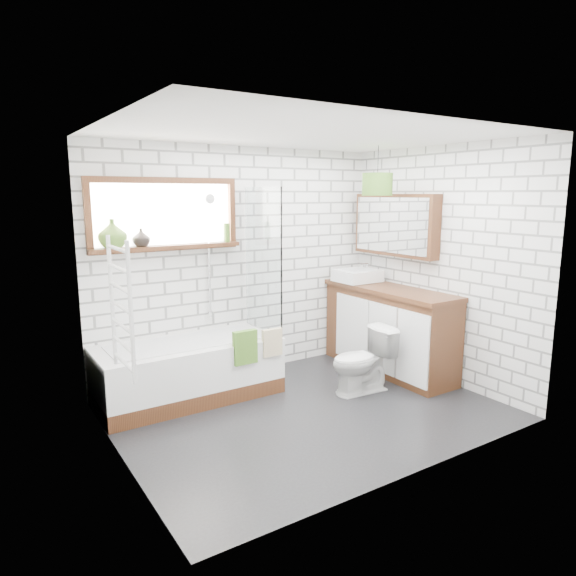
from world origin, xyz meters
TOP-DOWN VIEW (x-y plane):
  - floor at (0.00, 0.00)m, footprint 3.40×2.60m
  - ceiling at (0.00, 0.00)m, footprint 3.40×2.60m
  - wall_back at (0.00, 1.30)m, footprint 3.40×0.01m
  - wall_front at (0.00, -1.30)m, footprint 3.40×0.01m
  - wall_left at (-1.70, 0.00)m, footprint 0.01×2.60m
  - wall_right at (1.70, 0.00)m, footprint 0.01×2.60m
  - window at (-0.85, 1.26)m, footprint 1.52×0.16m
  - towel_radiator at (-1.66, 0.00)m, footprint 0.06×0.52m
  - mirror_cabinet at (1.62, 0.60)m, footprint 0.16×1.20m
  - shower_riser at (-0.40, 1.26)m, footprint 0.02×0.02m
  - bathtub at (-0.81, 0.91)m, footprint 1.76×0.78m
  - shower_screen at (0.05, 0.91)m, footprint 0.02×0.72m
  - towel_green at (-0.38, 0.52)m, footprint 0.24×0.07m
  - towel_beige at (-0.08, 0.52)m, footprint 0.21×0.05m
  - vanity at (1.43, 0.44)m, footprint 0.55×1.70m
  - basin at (1.37, 0.94)m, footprint 0.48×0.42m
  - tap at (1.53, 0.94)m, footprint 0.03×0.03m
  - toilet at (0.73, 0.10)m, footprint 0.43×0.68m
  - vase_olive at (-1.38, 1.23)m, footprint 0.34×0.34m
  - vase_dark at (-1.11, 1.23)m, footprint 0.21×0.21m
  - bottle at (-0.20, 1.23)m, footprint 0.07×0.07m
  - pendant at (1.22, 0.48)m, footprint 0.32×0.32m

SIDE VIEW (x-z plane):
  - floor at x=0.00m, z-range -0.01..0.00m
  - bathtub at x=-0.81m, z-range 0.00..0.57m
  - toilet at x=0.73m, z-range 0.00..0.67m
  - vanity at x=1.43m, z-range 0.00..0.97m
  - towel_green at x=-0.38m, z-range 0.39..0.71m
  - towel_beige at x=-0.08m, z-range 0.41..0.69m
  - basin at x=1.37m, z-range 0.97..1.11m
  - tap at x=1.53m, z-range 1.02..1.17m
  - towel_radiator at x=-1.66m, z-range 0.70..1.70m
  - wall_back at x=0.00m, z-range 0.00..2.50m
  - wall_front at x=0.00m, z-range 0.00..2.50m
  - wall_left at x=-1.70m, z-range 0.00..2.50m
  - wall_right at x=1.70m, z-range 0.00..2.50m
  - shower_screen at x=0.05m, z-range 0.57..2.07m
  - shower_riser at x=-0.40m, z-range 0.70..2.00m
  - vase_dark at x=-1.11m, z-range 1.48..1.66m
  - bottle at x=-0.20m, z-range 1.48..1.67m
  - vase_olive at x=-1.38m, z-range 1.48..1.75m
  - mirror_cabinet at x=1.62m, z-range 1.30..2.00m
  - window at x=-0.85m, z-range 1.46..2.14m
  - pendant at x=1.22m, z-range 1.98..2.22m
  - ceiling at x=0.00m, z-range 2.50..2.51m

